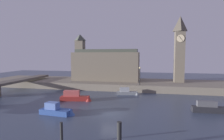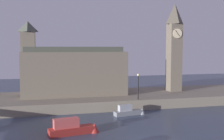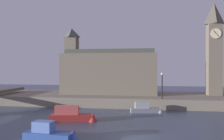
% 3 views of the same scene
% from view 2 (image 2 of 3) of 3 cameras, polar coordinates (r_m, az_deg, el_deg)
% --- Properties ---
extents(far_embankment, '(70.00, 12.00, 1.50)m').
position_cam_2_polar(far_embankment, '(44.58, -0.70, -6.06)').
color(far_embankment, slate).
rests_on(far_embankment, ground).
extents(clock_tower, '(2.35, 2.39, 15.19)m').
position_cam_2_polar(clock_tower, '(48.67, 12.96, 4.94)').
color(clock_tower, '#6B6051').
rests_on(clock_tower, far_embankment).
extents(parliament_hall, '(16.37, 6.93, 11.68)m').
position_cam_2_polar(parliament_hall, '(44.48, -8.51, -0.16)').
color(parliament_hall, '#6B6051').
rests_on(parliament_hall, far_embankment).
extents(streetlamp, '(0.36, 0.36, 3.80)m').
position_cam_2_polar(streetlamp, '(39.91, 5.52, -2.81)').
color(streetlamp, black).
rests_on(streetlamp, far_embankment).
extents(boat_cruiser_grey, '(4.59, 1.75, 1.60)m').
position_cam_2_polar(boat_cruiser_grey, '(37.22, 3.89, -8.68)').
color(boat_cruiser_grey, gray).
rests_on(boat_cruiser_grey, ground).
extents(boat_dinghy_red, '(5.63, 2.16, 1.93)m').
position_cam_2_polar(boat_dinghy_red, '(29.57, -7.82, -12.03)').
color(boat_dinghy_red, maroon).
rests_on(boat_dinghy_red, ground).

